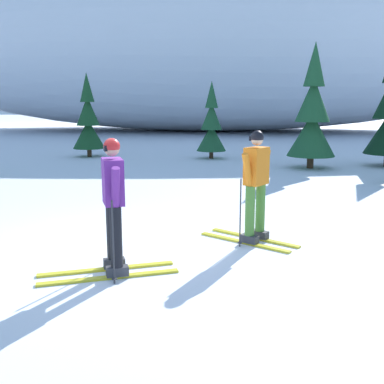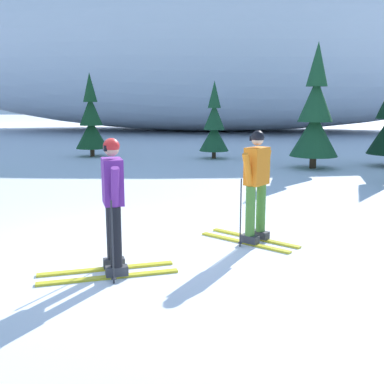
# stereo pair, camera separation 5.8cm
# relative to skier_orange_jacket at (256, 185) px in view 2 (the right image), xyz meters

# --- Properties ---
(ground_plane) EXTENTS (120.00, 120.00, 0.00)m
(ground_plane) POSITION_rel_skier_orange_jacket_xyz_m (-1.96, -0.83, -0.93)
(ground_plane) COLOR white
(skier_orange_jacket) EXTENTS (1.58, 1.23, 1.77)m
(skier_orange_jacket) POSITION_rel_skier_orange_jacket_xyz_m (0.00, 0.00, 0.00)
(skier_orange_jacket) COLOR gold
(skier_orange_jacket) RESTS_ON ground
(skier_purple_jacket) EXTENTS (1.81, 1.05, 1.77)m
(skier_purple_jacket) POSITION_rel_skier_orange_jacket_xyz_m (-1.85, -1.58, -0.01)
(skier_purple_jacket) COLOR gold
(skier_purple_jacket) RESTS_ON ground
(pine_tree_left) EXTENTS (1.26, 1.26, 3.25)m
(pine_tree_left) POSITION_rel_skier_orange_jacket_xyz_m (-6.16, 10.82, 0.43)
(pine_tree_left) COLOR #47301E
(pine_tree_left) RESTS_ON ground
(pine_tree_center_left) EXTENTS (1.13, 1.13, 2.92)m
(pine_tree_center_left) POSITION_rel_skier_orange_jacket_xyz_m (-1.32, 10.69, 0.29)
(pine_tree_center_left) COLOR #47301E
(pine_tree_center_left) RESTS_ON ground
(pine_tree_center_right) EXTENTS (1.56, 1.56, 4.03)m
(pine_tree_center_right) POSITION_rel_skier_orange_jacket_xyz_m (2.08, 8.43, 0.76)
(pine_tree_center_right) COLOR #47301E
(pine_tree_center_right) RESTS_ON ground
(snow_ridge_background) EXTENTS (47.00, 19.31, 12.00)m
(snow_ridge_background) POSITION_rel_skier_orange_jacket_xyz_m (-2.63, 26.80, 5.08)
(snow_ridge_background) COLOR white
(snow_ridge_background) RESTS_ON ground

